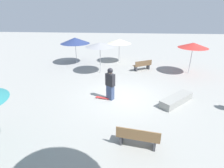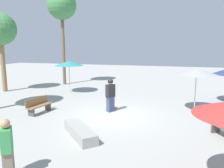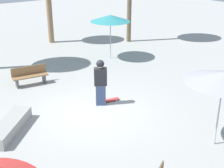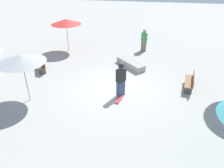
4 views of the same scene
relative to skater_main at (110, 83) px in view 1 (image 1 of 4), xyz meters
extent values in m
plane|color=#9E9E99|center=(0.29, -0.59, -1.01)|extent=(60.00, 60.00, 0.00)
cube|color=#38476B|center=(0.00, 0.00, -0.59)|extent=(0.44, 0.47, 0.85)
cube|color=#232328|center=(0.00, 0.00, 0.19)|extent=(0.50, 0.57, 0.70)
sphere|color=beige|center=(0.00, 0.00, 0.67)|extent=(0.28, 0.28, 0.28)
sphere|color=black|center=(0.00, 0.00, 0.71)|extent=(0.31, 0.31, 0.31)
cube|color=red|center=(0.00, 0.46, -0.95)|extent=(0.37, 0.82, 0.02)
cylinder|color=silver|center=(-0.03, 0.72, -0.98)|extent=(0.04, 0.06, 0.05)
cylinder|color=silver|center=(0.14, 0.68, -0.98)|extent=(0.04, 0.06, 0.05)
cylinder|color=silver|center=(-0.13, 0.23, -0.98)|extent=(0.04, 0.06, 0.05)
cylinder|color=silver|center=(0.04, 0.20, -0.98)|extent=(0.04, 0.06, 0.05)
cube|color=gray|center=(-0.19, -3.66, -0.81)|extent=(2.06, 2.09, 0.40)
cube|color=#47474C|center=(-3.51, -0.75, -0.81)|extent=(0.40, 0.15, 0.40)
cube|color=#47474C|center=(-3.72, -1.98, -0.81)|extent=(0.40, 0.15, 0.40)
cube|color=olive|center=(-3.62, -1.37, -0.58)|extent=(0.70, 1.65, 0.05)
cube|color=olive|center=(-3.82, -1.33, -0.36)|extent=(0.31, 1.58, 0.40)
cube|color=#47474C|center=(5.16, -1.67, -0.81)|extent=(0.39, 0.26, 0.40)
cube|color=#47474C|center=(5.76, -2.76, -0.81)|extent=(0.39, 0.26, 0.40)
cube|color=brown|center=(5.46, -2.22, -0.58)|extent=(1.16, 1.61, 0.05)
cube|color=brown|center=(5.28, -2.31, -0.36)|extent=(0.81, 1.42, 0.40)
cylinder|color=#B7B7BC|center=(7.03, 3.87, 0.10)|extent=(0.05, 0.05, 2.21)
cone|color=navy|center=(7.03, 3.87, 1.12)|extent=(2.68, 2.68, 0.53)
cylinder|color=#B7B7BC|center=(4.93, -5.92, 0.15)|extent=(0.05, 0.05, 2.31)
cone|color=red|center=(4.93, -5.92, 1.24)|extent=(2.25, 2.25, 0.38)
cylinder|color=#B7B7BC|center=(4.51, 1.20, 0.15)|extent=(0.05, 0.05, 2.32)
cone|color=#99999E|center=(4.51, 1.20, 1.26)|extent=(2.25, 2.25, 0.33)
cylinder|color=#B7B7BC|center=(7.75, -0.16, 0.03)|extent=(0.05, 0.05, 2.07)
cone|color=beige|center=(7.75, -0.16, 1.00)|extent=(2.24, 2.24, 0.41)
camera|label=1|loc=(-8.89, -0.81, 3.76)|focal=28.00mm
camera|label=2|loc=(3.40, -11.32, 2.62)|focal=35.00mm
camera|label=3|loc=(9.18, -6.54, 4.58)|focal=50.00mm
camera|label=4|loc=(-1.17, 9.70, 5.20)|focal=35.00mm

